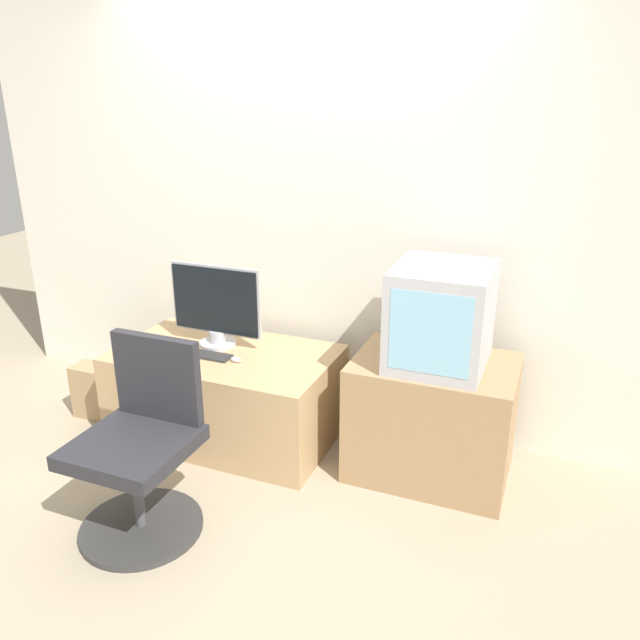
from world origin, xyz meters
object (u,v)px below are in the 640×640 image
crt_tv (441,316)px  office_chair (141,452)px  keyboard (204,355)px  cardboard_box_lower (97,391)px  mouse (236,360)px  main_monitor (216,306)px

crt_tv → office_chair: bearing=-141.4°
keyboard → office_chair: office_chair is taller
keyboard → cardboard_box_lower: keyboard is taller
keyboard → mouse: mouse is taller
cardboard_box_lower → main_monitor: bearing=14.2°
mouse → cardboard_box_lower: size_ratio=0.19×
keyboard → office_chair: (0.14, -0.78, -0.15)m
main_monitor → mouse: size_ratio=8.80×
mouse → cardboard_box_lower: (-1.01, -0.02, -0.38)m
main_monitor → office_chair: 1.04m
main_monitor → cardboard_box_lower: main_monitor is taller
mouse → office_chair: (-0.07, -0.77, -0.16)m
keyboard → crt_tv: crt_tv is taller
mouse → crt_tv: crt_tv is taller
cardboard_box_lower → office_chair: bearing=-38.9°
main_monitor → office_chair: (0.15, -0.96, -0.38)m
main_monitor → cardboard_box_lower: (-0.79, -0.20, -0.61)m
office_chair → cardboard_box_lower: bearing=141.1°
main_monitor → mouse: (0.22, -0.18, -0.22)m
mouse → office_chair: office_chair is taller
mouse → cardboard_box_lower: mouse is taller
keyboard → cardboard_box_lower: 0.88m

